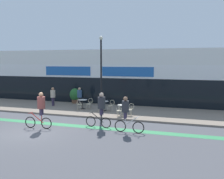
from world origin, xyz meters
name	(u,v)px	position (x,y,z in m)	size (l,w,h in m)	color
ground_plane	(32,132)	(0.00, 0.00, 0.00)	(120.00, 120.00, 0.00)	#4C4C51
sidewalk_slab	(84,109)	(0.00, 7.25, 0.06)	(40.00, 5.50, 0.12)	gray
storefront_facade	(104,76)	(0.00, 11.96, 2.55)	(40.00, 4.06, 5.11)	silver
bike_lane_stripe	(51,124)	(0.00, 2.10, 0.00)	(36.00, 0.70, 0.01)	#2D844C
bistro_table_0	(82,102)	(-0.11, 7.15, 0.67)	(0.78, 0.78, 0.76)	black
bistro_table_1	(104,104)	(1.87, 6.86, 0.67)	(0.74, 0.74, 0.77)	black
bistro_table_2	(122,108)	(3.72, 5.64, 0.66)	(0.63, 0.63, 0.76)	black
cafe_chair_0_near	(79,104)	(-0.12, 6.52, 0.64)	(0.42, 0.58, 0.90)	beige
cafe_chair_0_side	(89,103)	(0.51, 7.15, 0.64)	(0.58, 0.41, 0.90)	beige
cafe_chair_1_near	(101,105)	(1.86, 6.24, 0.64)	(0.45, 0.60, 0.90)	beige
cafe_chair_1_side	(111,105)	(2.50, 6.85, 0.64)	(0.60, 0.45, 0.90)	beige
cafe_chair_2_near	(119,110)	(3.72, 5.01, 0.64)	(0.43, 0.59, 0.90)	beige
cafe_chair_2_side	(130,109)	(4.34, 5.64, 0.64)	(0.58, 0.41, 0.90)	beige
planter_pot	(75,95)	(-2.02, 9.60, 0.86)	(0.98, 0.98, 1.40)	brown
lamp_post	(101,71)	(2.39, 4.94, 3.36)	(0.26, 0.26, 5.66)	black
cyclist_0	(41,107)	(0.07, 0.85, 1.30)	(1.77, 0.54, 2.20)	black
cyclist_1	(126,112)	(5.16, 1.66, 1.17)	(1.73, 0.48, 2.05)	black
cyclist_2	(101,107)	(3.40, 2.21, 1.29)	(1.68, 0.53, 2.16)	black
pedestrian_near_end	(53,95)	(-3.19, 7.63, 1.09)	(0.45, 0.45, 1.63)	#382D47
pedestrian_far_end	(80,95)	(-1.02, 8.49, 1.08)	(0.43, 0.43, 1.62)	black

